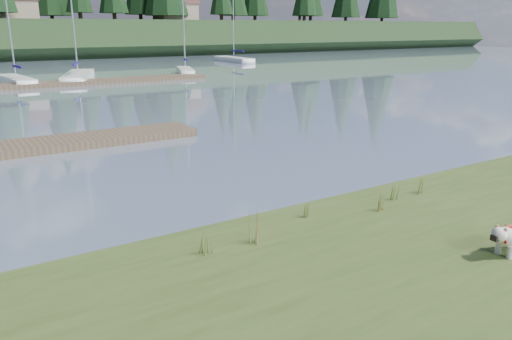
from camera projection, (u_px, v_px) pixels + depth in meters
ground at (14, 88)px, 36.22m from camera, size 200.00×200.00×0.00m
bank at (378, 335)px, 6.98m from camera, size 60.00×9.00×0.35m
dock_far at (43, 85)px, 37.21m from camera, size 26.00×2.20×0.30m
sailboat_bg_2 at (14, 79)px, 39.24m from camera, size 2.23×7.58×11.28m
sailboat_bg_3 at (79, 75)px, 42.79m from camera, size 4.97×9.72×13.97m
sailboat_bg_4 at (185, 70)px, 47.12m from camera, size 3.20×6.27×9.37m
sailboat_bg_5 at (231, 59)px, 63.96m from camera, size 2.03×8.89×12.53m
weed_0 at (254, 229)px, 9.46m from camera, size 0.17×0.14×0.69m
weed_1 at (307, 209)px, 10.73m from camera, size 0.17×0.14×0.47m
weed_2 at (395, 191)px, 11.81m from camera, size 0.17×0.14×0.56m
weed_3 at (208, 242)px, 9.03m from camera, size 0.17×0.14×0.51m
weed_4 at (382, 203)px, 11.13m from camera, size 0.17×0.14×0.46m
weed_5 at (420, 184)px, 12.29m from camera, size 0.17×0.14×0.56m
mud_lip at (226, 235)px, 10.57m from camera, size 60.00×0.50×0.14m
house_1 at (12, 4)px, 70.54m from camera, size 6.30×5.30×4.65m
house_2 at (175, 7)px, 81.28m from camera, size 6.30×5.30×4.65m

